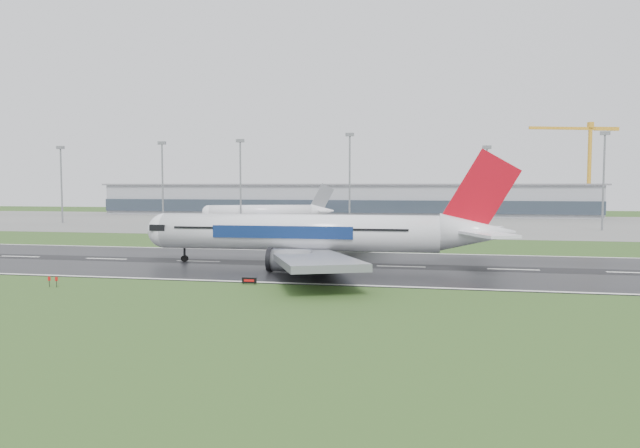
# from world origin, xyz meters

# --- Properties ---
(ground) EXTENTS (520.00, 520.00, 0.00)m
(ground) POSITION_xyz_m (0.00, 0.00, 0.00)
(ground) COLOR #29491A
(ground) RESTS_ON ground
(runway) EXTENTS (400.00, 45.00, 0.10)m
(runway) POSITION_xyz_m (0.00, 0.00, 0.05)
(runway) COLOR black
(runway) RESTS_ON ground
(apron) EXTENTS (400.00, 130.00, 0.08)m
(apron) POSITION_xyz_m (0.00, 125.00, 0.04)
(apron) COLOR slate
(apron) RESTS_ON ground
(terminal) EXTENTS (240.00, 36.00, 15.00)m
(terminal) POSITION_xyz_m (0.00, 185.00, 7.50)
(terminal) COLOR gray
(terminal) RESTS_ON ground
(main_airliner) EXTENTS (71.35, 68.10, 20.65)m
(main_airliner) POSITION_xyz_m (25.33, -0.48, 10.42)
(main_airliner) COLOR white
(main_airliner) RESTS_ON runway
(parked_airliner) EXTENTS (63.98, 61.68, 15.16)m
(parked_airliner) POSITION_xyz_m (-17.77, 109.59, 7.66)
(parked_airliner) COLOR silver
(parked_airliner) RESTS_ON apron
(tower_crane) EXTENTS (44.93, 16.79, 45.71)m
(tower_crane) POSITION_xyz_m (120.85, 200.00, 22.85)
(tower_crane) COLOR gold
(tower_crane) RESTS_ON ground
(runway_sign) EXTENTS (2.31, 0.50, 1.04)m
(runway_sign) POSITION_xyz_m (18.14, -23.49, 0.52)
(runway_sign) COLOR black
(runway_sign) RESTS_ON ground
(floodmast_0) EXTENTS (0.64, 0.64, 29.37)m
(floodmast_0) POSITION_xyz_m (-99.22, 100.00, 14.68)
(floodmast_0) COLOR gray
(floodmast_0) RESTS_ON ground
(floodmast_1) EXTENTS (0.64, 0.64, 30.55)m
(floodmast_1) POSITION_xyz_m (-56.10, 100.00, 15.28)
(floodmast_1) COLOR gray
(floodmast_1) RESTS_ON ground
(floodmast_2) EXTENTS (0.64, 0.64, 30.95)m
(floodmast_2) POSITION_xyz_m (-24.88, 100.00, 15.47)
(floodmast_2) COLOR gray
(floodmast_2) RESTS_ON ground
(floodmast_3) EXTENTS (0.64, 0.64, 32.57)m
(floodmast_3) POSITION_xyz_m (16.13, 100.00, 16.29)
(floodmast_3) COLOR gray
(floodmast_3) RESTS_ON ground
(floodmast_4) EXTENTS (0.64, 0.64, 27.48)m
(floodmast_4) POSITION_xyz_m (63.51, 100.00, 13.74)
(floodmast_4) COLOR gray
(floodmast_4) RESTS_ON ground
(floodmast_5) EXTENTS (0.64, 0.64, 31.65)m
(floodmast_5) POSITION_xyz_m (101.09, 100.00, 15.82)
(floodmast_5) COLOR gray
(floodmast_5) RESTS_ON ground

